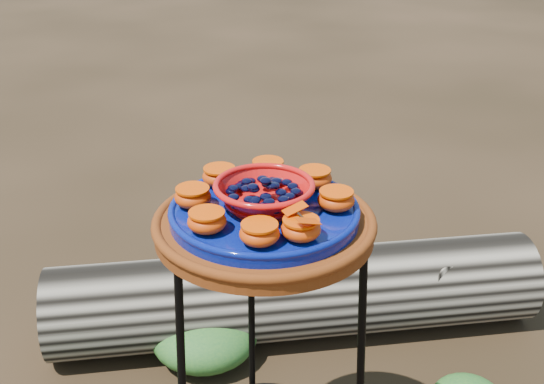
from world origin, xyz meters
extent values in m
cylinder|color=#5E280A|center=(0.00, 0.00, 0.72)|extent=(0.42, 0.42, 0.03)
cylinder|color=#010658|center=(0.00, 0.00, 0.75)|extent=(0.36, 0.36, 0.02)
ellipsoid|color=#BF2600|center=(0.04, -0.13, 0.78)|extent=(0.07, 0.07, 0.04)
ellipsoid|color=#BF2600|center=(0.13, -0.03, 0.78)|extent=(0.07, 0.07, 0.04)
ellipsoid|color=#BF2600|center=(0.11, 0.07, 0.78)|extent=(0.07, 0.07, 0.04)
ellipsoid|color=#BF2600|center=(0.03, 0.13, 0.78)|extent=(0.07, 0.07, 0.04)
ellipsoid|color=#BF2600|center=(-0.07, 0.11, 0.78)|extent=(0.07, 0.07, 0.04)
ellipsoid|color=#BF2600|center=(-0.13, 0.03, 0.78)|extent=(0.07, 0.07, 0.04)
ellipsoid|color=#BF2600|center=(-0.11, -0.07, 0.78)|extent=(0.07, 0.07, 0.04)
ellipsoid|color=#BF2600|center=(-0.03, -0.13, 0.78)|extent=(0.07, 0.07, 0.04)
ellipsoid|color=#1C4F21|center=(-0.10, 0.53, 0.08)|extent=(0.32, 0.32, 0.16)
camera|label=1|loc=(-0.18, -1.13, 1.34)|focal=45.00mm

